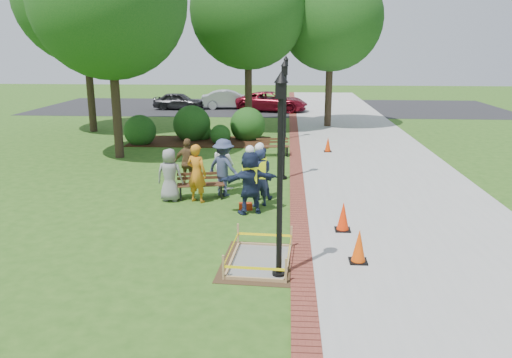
# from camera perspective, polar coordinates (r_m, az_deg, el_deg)

# --- Properties ---
(ground) EXTENTS (100.00, 100.00, 0.00)m
(ground) POSITION_cam_1_polar(r_m,az_deg,el_deg) (13.59, -2.44, -5.35)
(ground) COLOR #285116
(ground) RESTS_ON ground
(sidewalk) EXTENTS (6.00, 60.00, 0.02)m
(sidewalk) POSITION_cam_1_polar(r_m,az_deg,el_deg) (23.43, 12.47, 3.04)
(sidewalk) COLOR #9E9E99
(sidewalk) RESTS_ON ground
(brick_edging) EXTENTS (0.50, 60.00, 0.03)m
(brick_edging) POSITION_cam_1_polar(r_m,az_deg,el_deg) (23.15, 4.49, 3.22)
(brick_edging) COLOR maroon
(brick_edging) RESTS_ON ground
(mulch_bed) EXTENTS (7.00, 3.00, 0.05)m
(mulch_bed) POSITION_cam_1_polar(r_m,az_deg,el_deg) (25.49, -6.33, 4.27)
(mulch_bed) COLOR #381E0F
(mulch_bed) RESTS_ON ground
(parking_lot) EXTENTS (36.00, 12.00, 0.01)m
(parking_lot) POSITION_cam_1_polar(r_m,az_deg,el_deg) (39.97, 1.66, 8.21)
(parking_lot) COLOR black
(parking_lot) RESTS_ON ground
(wet_concrete_pad) EXTENTS (1.84, 2.40, 0.55)m
(wet_concrete_pad) POSITION_cam_1_polar(r_m,az_deg,el_deg) (11.29, 0.44, -8.43)
(wet_concrete_pad) COLOR #47331E
(wet_concrete_pad) RESTS_ON ground
(bench_near) EXTENTS (1.55, 0.78, 0.80)m
(bench_near) POSITION_cam_1_polar(r_m,az_deg,el_deg) (16.00, -6.32, -1.31)
(bench_near) COLOR #57301D
(bench_near) RESTS_ON ground
(bench_far) EXTENTS (1.48, 0.69, 0.77)m
(bench_far) POSITION_cam_1_polar(r_m,az_deg,el_deg) (22.04, 1.93, 3.27)
(bench_far) COLOR #51331C
(bench_far) RESTS_ON ground
(cone_front) EXTENTS (0.40, 0.40, 0.80)m
(cone_front) POSITION_cam_1_polar(r_m,az_deg,el_deg) (11.45, 11.68, -7.60)
(cone_front) COLOR black
(cone_front) RESTS_ON ground
(cone_back) EXTENTS (0.41, 0.41, 0.80)m
(cone_back) POSITION_cam_1_polar(r_m,az_deg,el_deg) (13.27, 9.93, -4.31)
(cone_back) COLOR black
(cone_back) RESTS_ON ground
(cone_far) EXTENTS (0.35, 0.35, 0.69)m
(cone_far) POSITION_cam_1_polar(r_m,az_deg,el_deg) (23.09, 8.22, 3.88)
(cone_far) COLOR black
(cone_far) RESTS_ON ground
(toolbox) EXTENTS (0.42, 0.27, 0.20)m
(toolbox) POSITION_cam_1_polar(r_m,az_deg,el_deg) (14.85, -1.19, -3.14)
(toolbox) COLOR #AD290D
(toolbox) RESTS_ON ground
(lamp_near) EXTENTS (0.28, 0.28, 4.26)m
(lamp_near) POSITION_cam_1_polar(r_m,az_deg,el_deg) (9.92, 2.78, 1.92)
(lamp_near) COLOR black
(lamp_near) RESTS_ON ground
(lamp_mid) EXTENTS (0.28, 0.28, 4.26)m
(lamp_mid) POSITION_cam_1_polar(r_m,az_deg,el_deg) (17.81, 3.22, 7.74)
(lamp_mid) COLOR black
(lamp_mid) RESTS_ON ground
(lamp_far) EXTENTS (0.28, 0.28, 4.26)m
(lamp_far) POSITION_cam_1_polar(r_m,az_deg,el_deg) (25.77, 3.39, 9.98)
(lamp_far) COLOR black
(lamp_far) RESTS_ON ground
(tree_left) EXTENTS (6.36, 6.36, 9.66)m
(tree_left) POSITION_cam_1_polar(r_m,az_deg,el_deg) (22.23, -16.49, 18.94)
(tree_left) COLOR #3D2D1E
(tree_left) RESTS_ON ground
(tree_back) EXTENTS (6.38, 6.38, 9.78)m
(tree_back) POSITION_cam_1_polar(r_m,az_deg,el_deg) (28.79, -0.91, 18.68)
(tree_back) COLOR #3D2D1E
(tree_back) RESTS_ON ground
(tree_right) EXTENTS (5.94, 5.94, 9.18)m
(tree_right) POSITION_cam_1_polar(r_m,az_deg,el_deg) (30.36, 8.61, 17.62)
(tree_right) COLOR #3D2D1E
(tree_right) RESTS_ON ground
(shrub_a) EXTENTS (1.57, 1.57, 1.57)m
(shrub_a) POSITION_cam_1_polar(r_m,az_deg,el_deg) (25.41, -13.02, 3.90)
(shrub_a) COLOR #134413
(shrub_a) RESTS_ON ground
(shrub_b) EXTENTS (1.92, 1.92, 1.92)m
(shrub_b) POSITION_cam_1_polar(r_m,az_deg,el_deg) (26.17, -7.28, 4.48)
(shrub_b) COLOR #134413
(shrub_b) RESTS_ON ground
(shrub_c) EXTENTS (1.02, 1.02, 1.02)m
(shrub_c) POSITION_cam_1_polar(r_m,az_deg,el_deg) (24.99, -4.07, 4.06)
(shrub_c) COLOR #134413
(shrub_c) RESTS_ON ground
(shrub_d) EXTENTS (1.82, 1.82, 1.82)m
(shrub_d) POSITION_cam_1_polar(r_m,az_deg,el_deg) (25.99, -0.95, 4.52)
(shrub_d) COLOR #134413
(shrub_d) RESTS_ON ground
(shrub_e) EXTENTS (0.90, 0.90, 0.90)m
(shrub_e) POSITION_cam_1_polar(r_m,az_deg,el_deg) (26.08, -6.07, 4.48)
(shrub_e) COLOR #134413
(shrub_e) RESTS_ON ground
(casual_person_a) EXTENTS (0.55, 0.38, 1.66)m
(casual_person_a) POSITION_cam_1_polar(r_m,az_deg,el_deg) (15.73, -9.83, 0.45)
(casual_person_a) COLOR gray
(casual_person_a) RESTS_ON ground
(casual_person_b) EXTENTS (0.69, 0.58, 1.83)m
(casual_person_b) POSITION_cam_1_polar(r_m,az_deg,el_deg) (15.47, -6.79, 0.64)
(casual_person_b) COLOR #C56F17
(casual_person_b) RESTS_ON ground
(casual_person_c) EXTENTS (0.64, 0.63, 1.70)m
(casual_person_c) POSITION_cam_1_polar(r_m,az_deg,el_deg) (16.93, -3.75, 1.75)
(casual_person_c) COLOR white
(casual_person_c) RESTS_ON ground
(casual_person_d) EXTENTS (0.58, 0.41, 1.70)m
(casual_person_d) POSITION_cam_1_polar(r_m,az_deg,el_deg) (17.15, -7.76, 1.80)
(casual_person_d) COLOR brown
(casual_person_d) RESTS_ON ground
(casual_person_e) EXTENTS (0.71, 0.63, 1.86)m
(casual_person_e) POSITION_cam_1_polar(r_m,az_deg,el_deg) (16.08, -3.71, 1.32)
(casual_person_e) COLOR #353F5D
(casual_person_e) RESTS_ON ground
(hivis_worker_a) EXTENTS (0.69, 0.56, 2.01)m
(hivis_worker_a) POSITION_cam_1_polar(r_m,az_deg,el_deg) (14.28, -0.69, -0.15)
(hivis_worker_a) COLOR #181F40
(hivis_worker_a) RESTS_ON ground
(hivis_worker_b) EXTENTS (0.68, 0.60, 1.94)m
(hivis_worker_b) POSITION_cam_1_polar(r_m,az_deg,el_deg) (14.92, 0.33, 0.39)
(hivis_worker_b) COLOR #18183E
(hivis_worker_b) RESTS_ON ground
(hivis_worker_c) EXTENTS (0.57, 0.41, 1.82)m
(hivis_worker_c) POSITION_cam_1_polar(r_m,az_deg,el_deg) (15.67, 0.45, 0.91)
(hivis_worker_c) COLOR #1C2E4A
(hivis_worker_c) RESTS_ON ground
(parked_car_a) EXTENTS (2.25, 4.50, 1.42)m
(parked_car_a) POSITION_cam_1_polar(r_m,az_deg,el_deg) (38.88, -8.75, 7.84)
(parked_car_a) COLOR #262528
(parked_car_a) RESTS_ON ground
(parked_car_b) EXTENTS (2.61, 4.95, 1.55)m
(parked_car_b) POSITION_cam_1_polar(r_m,az_deg,el_deg) (39.06, -3.01, 8.03)
(parked_car_b) COLOR #BBBCC0
(parked_car_b) RESTS_ON ground
(parked_car_c) EXTENTS (2.87, 5.14, 1.59)m
(parked_car_c) POSITION_cam_1_polar(r_m,az_deg,el_deg) (37.42, 1.82, 7.74)
(parked_car_c) COLOR maroon
(parked_car_c) RESTS_ON ground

